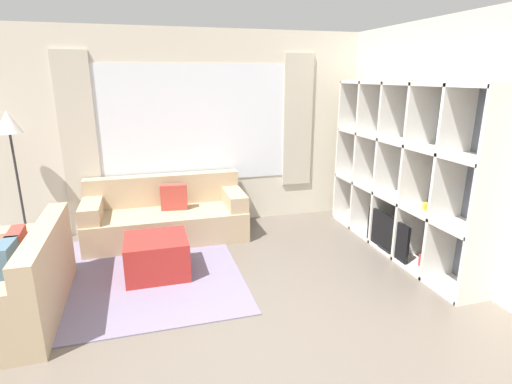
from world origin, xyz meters
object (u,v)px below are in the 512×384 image
(floor_lamp, at_px, (10,134))
(couch_side, at_px, (17,283))
(shelving_unit, at_px, (404,173))
(ottoman, at_px, (157,256))
(couch_main, at_px, (167,217))

(floor_lamp, bearing_deg, couch_side, -79.16)
(shelving_unit, distance_m, couch_side, 4.21)
(couch_side, distance_m, floor_lamp, 2.00)
(ottoman, height_order, floor_lamp, floor_lamp)
(ottoman, bearing_deg, couch_main, 80.52)
(couch_side, bearing_deg, shelving_unit, 94.26)
(couch_side, bearing_deg, ottoman, 109.15)
(shelving_unit, height_order, couch_main, shelving_unit)
(shelving_unit, xyz_separation_m, ottoman, (-2.91, 0.12, -0.77))
(shelving_unit, height_order, ottoman, shelving_unit)
(shelving_unit, relative_size, couch_main, 1.27)
(shelving_unit, height_order, floor_lamp, shelving_unit)
(couch_side, bearing_deg, floor_lamp, -169.16)
(couch_main, relative_size, couch_side, 1.32)
(couch_main, height_order, ottoman, couch_main)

